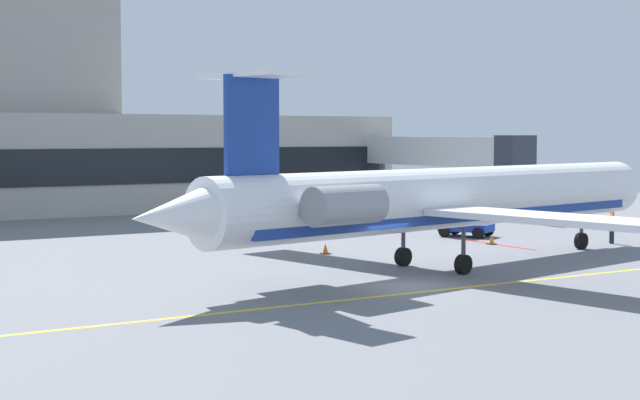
{
  "coord_description": "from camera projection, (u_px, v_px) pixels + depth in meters",
  "views": [
    {
      "loc": [
        -23.93,
        -32.85,
        6.36
      ],
      "look_at": [
        1.61,
        9.37,
        3.0
      ],
      "focal_mm": 54.72,
      "sensor_mm": 36.0,
      "label": 1
    }
  ],
  "objects": [
    {
      "name": "pushback_tractor",
      "position": [
        262.0,
        211.0,
        68.12
      ],
      "size": [
        2.39,
        3.31,
        2.21
      ],
      "color": "silver",
      "rests_on": "ground"
    },
    {
      "name": "safety_cone_bravo",
      "position": [
        492.0,
        240.0,
        56.08
      ],
      "size": [
        0.47,
        0.47,
        0.55
      ],
      "color": "orange",
      "rests_on": "ground"
    },
    {
      "name": "ground",
      "position": [
        403.0,
        287.0,
        40.83
      ],
      "size": [
        120.0,
        120.0,
        0.11
      ],
      "color": "slate"
    },
    {
      "name": "safety_cone_alpha",
      "position": [
        325.0,
        249.0,
        51.6
      ],
      "size": [
        0.47,
        0.47,
        0.55
      ],
      "color": "orange",
      "rests_on": "ground"
    },
    {
      "name": "marshaller",
      "position": [
        612.0,
        227.0,
        56.37
      ],
      "size": [
        0.4,
        0.8,
        1.93
      ],
      "color": "#191E33",
      "rests_on": "ground"
    },
    {
      "name": "regional_jet",
      "position": [
        445.0,
        199.0,
        45.86
      ],
      "size": [
        34.38,
        26.41,
        8.72
      ],
      "color": "white",
      "rests_on": "ground"
    },
    {
      "name": "baggage_tug",
      "position": [
        460.0,
        220.0,
        60.43
      ],
      "size": [
        3.19,
        3.57,
        2.2
      ],
      "color": "#19389E",
      "rests_on": "ground"
    },
    {
      "name": "jet_bridge_west",
      "position": [
        447.0,
        152.0,
        78.93
      ],
      "size": [
        2.4,
        19.64,
        6.25
      ],
      "color": "silver",
      "rests_on": "ground"
    }
  ]
}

